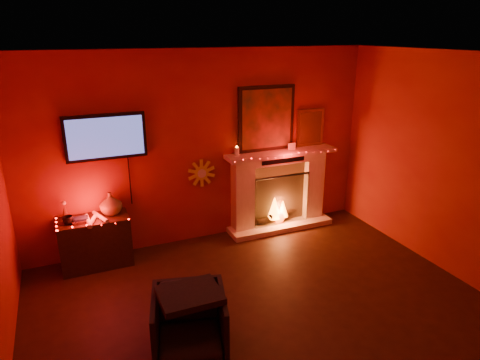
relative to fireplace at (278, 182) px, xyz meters
The scene contains 6 objects.
room 2.72m from the fireplace, 115.53° to the right, with size 5.00×5.00×5.00m.
fireplace is the anchor object (origin of this frame).
tv 2.61m from the fireplace, behind, with size 1.00×0.07×1.24m.
sunburst_clock 1.23m from the fireplace, behind, with size 0.40×0.03×0.40m.
console_table 2.73m from the fireplace, behind, with size 0.87×0.52×0.96m.
armchair 3.02m from the fireplace, 133.86° to the right, with size 0.68×0.70×0.63m, color black.
Camera 1 is at (-1.81, -3.01, 2.91)m, focal length 32.00 mm.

